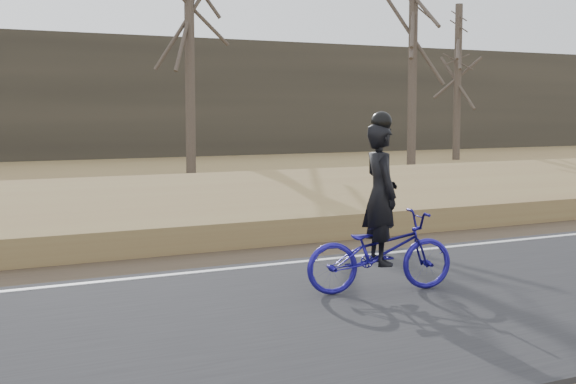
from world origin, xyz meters
name	(u,v)px	position (x,y,z in m)	size (l,w,h in m)	color
ground	(135,286)	(0.00, 0.00, 0.00)	(120.00, 120.00, 0.00)	olive
road	(205,329)	(0.00, -2.50, 0.03)	(120.00, 6.00, 0.06)	black
edge_line	(130,279)	(0.00, 0.20, 0.07)	(120.00, 0.12, 0.01)	silver
shoulder	(110,269)	(0.00, 1.20, 0.02)	(120.00, 1.60, 0.04)	#473A2B
embankment	(65,229)	(0.00, 4.20, 0.22)	(120.00, 5.00, 0.44)	olive
ballast	(27,206)	(0.00, 8.00, 0.23)	(120.00, 3.00, 0.45)	slate
railroad	(27,193)	(0.00, 8.00, 0.53)	(120.00, 2.40, 0.29)	black
cyclist	(380,235)	(2.58, -1.99, 0.78)	(2.03, 1.06, 2.27)	navy
bare_tree_center	(190,50)	(7.50, 17.50, 4.52)	(0.36, 0.36, 9.03)	#4E4339
bare_tree_right	(413,69)	(15.67, 15.04, 3.94)	(0.36, 0.36, 7.89)	#4E4339
bare_tree_far_right	(458,82)	(21.83, 19.79, 3.66)	(0.36, 0.36, 7.32)	#4E4339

